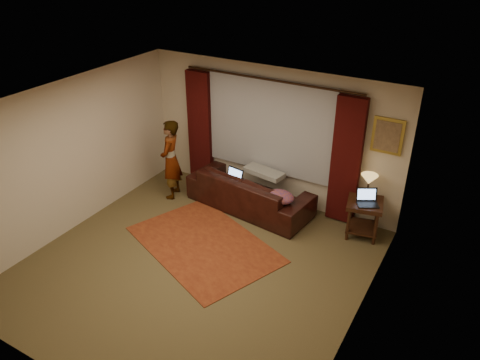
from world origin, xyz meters
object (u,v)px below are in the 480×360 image
at_px(sofa, 250,185).
at_px(person, 171,160).
at_px(tiffany_lamp, 368,187).
at_px(end_table, 363,218).
at_px(laptop_sofa, 231,177).
at_px(laptop_table, 368,198).

distance_m(sofa, person, 1.60).
distance_m(tiffany_lamp, person, 3.67).
bearing_deg(end_table, tiffany_lamp, 99.86).
height_order(laptop_sofa, person, person).
bearing_deg(person, laptop_sofa, 83.38).
bearing_deg(sofa, laptop_table, -170.40).
relative_size(sofa, laptop_sofa, 6.20).
relative_size(laptop_sofa, person, 0.24).
height_order(end_table, laptop_table, laptop_table).
bearing_deg(laptop_table, laptop_sofa, 155.58).
relative_size(end_table, tiffany_lamp, 1.48).
height_order(sofa, tiffany_lamp, tiffany_lamp).
bearing_deg(laptop_sofa, person, -158.07).
bearing_deg(person, sofa, 84.71).
bearing_deg(person, tiffany_lamp, 81.59).
height_order(end_table, tiffany_lamp, tiffany_lamp).
bearing_deg(laptop_table, sofa, 153.43).
bearing_deg(tiffany_lamp, laptop_table, -68.13).
distance_m(end_table, laptop_table, 0.47).
height_order(sofa, person, person).
height_order(sofa, laptop_table, sofa).
relative_size(tiffany_lamp, person, 0.28).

